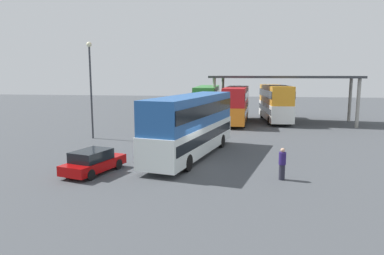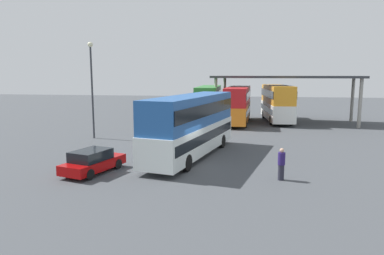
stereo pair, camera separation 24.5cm
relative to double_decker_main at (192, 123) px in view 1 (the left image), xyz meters
The scene contains 9 objects.
ground_plane 3.78m from the double_decker_main, 85.03° to the right, with size 140.00×140.00×0.00m, color #424549.
double_decker_main is the anchor object (origin of this frame).
parked_hatchback 7.16m from the double_decker_main, 135.47° to the right, with size 2.70×4.26×1.35m.
double_decker_near_canopy 19.52m from the double_decker_main, 92.60° to the left, with size 2.66×10.85×4.14m.
double_decker_mid_row 17.34m from the double_decker_main, 81.02° to the left, with size 2.97×10.64×4.15m.
double_decker_far_right 20.64m from the double_decker_main, 69.39° to the left, with size 3.28×10.22×4.30m.
depot_canopy 20.92m from the double_decker_main, 66.97° to the left, with size 17.34×8.75×5.41m.
lamppost_tall 11.45m from the double_decker_main, 150.00° to the left, with size 0.44×0.44×8.29m.
pedestrian_waiting 7.35m from the double_decker_main, 40.35° to the right, with size 0.38×0.38×1.72m.
Camera 1 is at (3.02, -20.17, 5.55)m, focal length 32.67 mm.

